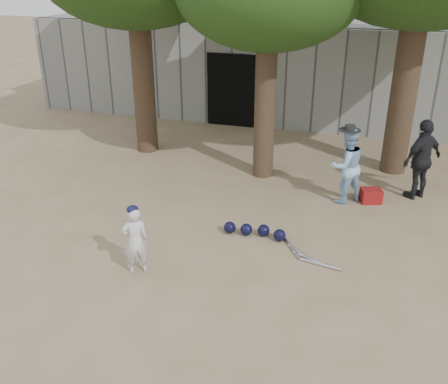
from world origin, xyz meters
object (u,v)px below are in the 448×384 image
(spectator_blue, at_px, (346,166))
(spectator_dark, at_px, (422,160))
(red_bag, at_px, (371,196))
(boy_player, at_px, (135,241))

(spectator_blue, relative_size, spectator_dark, 0.92)
(spectator_blue, bearing_deg, red_bag, 151.51)
(spectator_dark, relative_size, red_bag, 4.17)
(red_bag, bearing_deg, spectator_dark, 30.56)
(spectator_blue, height_order, red_bag, spectator_blue)
(spectator_blue, distance_m, spectator_dark, 1.65)
(boy_player, xyz_separation_m, spectator_blue, (3.03, 3.75, 0.22))
(boy_player, distance_m, spectator_dark, 6.33)
(boy_player, distance_m, spectator_blue, 4.82)
(boy_player, bearing_deg, red_bag, -167.37)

